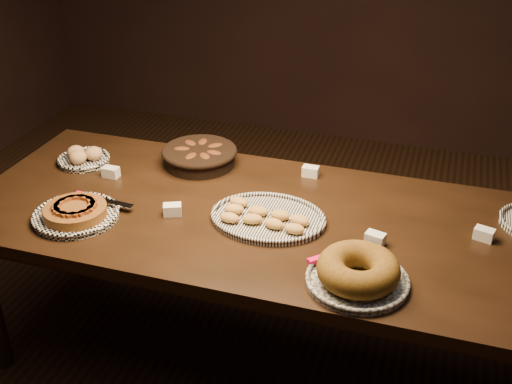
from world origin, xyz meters
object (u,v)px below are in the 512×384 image
(buffet_table, at_px, (262,231))
(bundt_cake_plate, at_px, (358,272))
(apple_tart_plate, at_px, (76,213))
(madeleine_platter, at_px, (266,217))

(buffet_table, height_order, bundt_cake_plate, bundt_cake_plate)
(apple_tart_plate, height_order, madeleine_platter, apple_tart_plate)
(madeleine_platter, height_order, bundt_cake_plate, bundt_cake_plate)
(bundt_cake_plate, bearing_deg, buffet_table, 166.42)
(madeleine_platter, bearing_deg, apple_tart_plate, -143.67)
(apple_tart_plate, height_order, bundt_cake_plate, bundt_cake_plate)
(buffet_table, xyz_separation_m, bundt_cake_plate, (0.43, -0.32, 0.12))
(buffet_table, relative_size, bundt_cake_plate, 5.85)
(buffet_table, distance_m, madeleine_platter, 0.10)
(apple_tart_plate, bearing_deg, madeleine_platter, 31.48)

